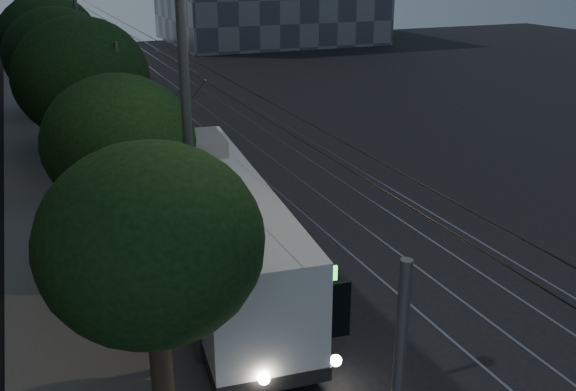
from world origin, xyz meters
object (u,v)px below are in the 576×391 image
(trolleybus, at_px, (217,225))
(streetlamp_far, at_px, (85,17))
(car_white_c, at_px, (102,99))
(car_white_a, at_px, (169,143))
(car_white_d, at_px, (117,87))
(pickup_silver, at_px, (177,152))
(streetlamp_near, at_px, (205,76))
(car_white_b, at_px, (130,108))

(trolleybus, height_order, streetlamp_far, streetlamp_far)
(car_white_c, bearing_deg, car_white_a, -80.94)
(car_white_a, bearing_deg, car_white_d, 109.13)
(trolleybus, bearing_deg, car_white_a, 89.18)
(car_white_a, bearing_deg, pickup_silver, -70.87)
(car_white_d, bearing_deg, car_white_a, -97.55)
(streetlamp_far, bearing_deg, trolleybus, -86.46)
(car_white_c, distance_m, streetlamp_near, 28.82)
(car_white_d, distance_m, streetlamp_near, 33.31)
(trolleybus, xyz_separation_m, car_white_a, (1.40, 12.52, -0.92))
(streetlamp_near, distance_m, streetlamp_far, 23.20)
(trolleybus, bearing_deg, pickup_silver, 88.27)
(car_white_c, bearing_deg, streetlamp_far, -99.98)
(pickup_silver, xyz_separation_m, car_white_c, (-1.60, 13.07, -0.04))
(car_white_c, relative_size, streetlamp_far, 0.43)
(car_white_b, relative_size, streetlamp_near, 0.44)
(pickup_silver, distance_m, streetlamp_far, 10.01)
(trolleybus, bearing_deg, car_white_c, 96.04)
(trolleybus, height_order, car_white_a, trolleybus)
(streetlamp_near, bearing_deg, car_white_b, 84.85)
(car_white_a, xyz_separation_m, car_white_d, (0.00, 15.97, -0.14))
(pickup_silver, height_order, car_white_b, pickup_silver)
(car_white_c, relative_size, car_white_d, 1.20)
(trolleybus, bearing_deg, car_white_b, 92.85)
(pickup_silver, xyz_separation_m, streetlamp_near, (-2.67, -15.08, 6.00))
(streetlamp_far, bearing_deg, car_white_b, 41.13)
(pickup_silver, distance_m, car_white_c, 13.17)
(car_white_a, height_order, car_white_b, car_white_a)
(car_white_c, xyz_separation_m, car_white_d, (1.60, 4.48, -0.10))
(car_white_d, distance_m, streetlamp_far, 11.20)
(streetlamp_near, bearing_deg, car_white_d, 85.32)
(car_white_b, height_order, streetlamp_far, streetlamp_far)
(car_white_d, height_order, streetlamp_far, streetlamp_far)
(trolleybus, distance_m, car_white_c, 24.03)
(car_white_c, bearing_deg, streetlamp_near, -91.04)
(car_white_b, height_order, car_white_c, car_white_b)
(car_white_b, relative_size, streetlamp_far, 0.50)
(pickup_silver, distance_m, streetlamp_near, 16.45)
(trolleybus, height_order, car_white_b, trolleybus)
(trolleybus, relative_size, streetlamp_far, 1.22)
(car_white_d, bearing_deg, trolleybus, -100.36)
(car_white_a, bearing_deg, streetlamp_near, -79.97)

